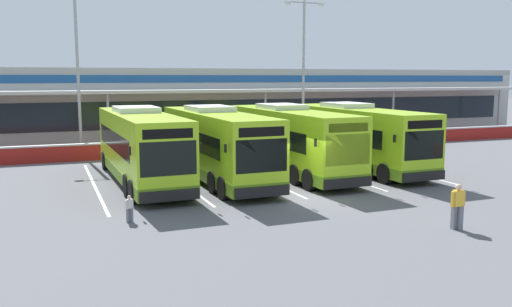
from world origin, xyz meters
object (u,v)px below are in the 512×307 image
coach_bus_left_centre (216,145)px  pedestrian_child (129,208)px  coach_bus_centre (289,141)px  coach_bus_right_centre (355,138)px  lamp_post_west (77,62)px  coach_bus_leftmost (140,147)px  lamp_post_centre (304,64)px  pedestrian_near_bin (458,205)px

coach_bus_left_centre → pedestrian_child: 8.81m
coach_bus_left_centre → coach_bus_centre: size_ratio=1.00×
coach_bus_right_centre → pedestrian_child: bearing=-152.6°
lamp_post_west → coach_bus_right_centre: bearing=-38.2°
coach_bus_right_centre → coach_bus_leftmost: bearing=178.8°
coach_bus_leftmost → lamp_post_centre: (14.22, 10.32, 4.50)m
coach_bus_left_centre → lamp_post_west: size_ratio=1.11×
pedestrian_child → lamp_post_centre: lamp_post_centre is taller
pedestrian_child → pedestrian_near_bin: pedestrian_near_bin is taller
coach_bus_centre → lamp_post_centre: bearing=60.0°
coach_bus_left_centre → lamp_post_centre: bearing=46.4°
coach_bus_left_centre → coach_bus_right_centre: same height
coach_bus_centre → coach_bus_right_centre: (4.24, 0.06, 0.00)m
coach_bus_leftmost → pedestrian_child: size_ratio=12.14×
coach_bus_centre → coach_bus_right_centre: bearing=0.8°
pedestrian_child → lamp_post_west: bearing=91.6°
coach_bus_left_centre → pedestrian_near_bin: coach_bus_left_centre is taller
coach_bus_leftmost → pedestrian_near_bin: 15.45m
coach_bus_left_centre → pedestrian_near_bin: bearing=-67.1°
coach_bus_right_centre → pedestrian_child: size_ratio=12.14×
coach_bus_right_centre → pedestrian_child: coach_bus_right_centre is taller
coach_bus_leftmost → coach_bus_right_centre: 12.32m
coach_bus_centre → pedestrian_child: 12.18m
coach_bus_leftmost → pedestrian_child: bearing=-102.6°
pedestrian_near_bin → pedestrian_child: bearing=153.8°
lamp_post_west → lamp_post_centre: bearing=-2.9°
coach_bus_leftmost → pedestrian_child: 7.79m
pedestrian_near_bin → lamp_post_centre: size_ratio=0.15×
coach_bus_centre → pedestrian_near_bin: size_ratio=7.53×
coach_bus_left_centre → pedestrian_child: bearing=-128.5°
lamp_post_west → lamp_post_centre: 16.43m
coach_bus_leftmost → lamp_post_west: 12.23m
pedestrian_child → lamp_post_west: size_ratio=0.09×
coach_bus_centre → lamp_post_centre: size_ratio=1.11×
coach_bus_right_centre → lamp_post_centre: (1.90, 10.57, 4.50)m
pedestrian_near_bin → lamp_post_centre: lamp_post_centre is taller
lamp_post_centre → coach_bus_centre: bearing=-120.0°
coach_bus_centre → lamp_post_centre: 13.08m
coach_bus_leftmost → coach_bus_centre: size_ratio=1.00×
coach_bus_centre → coach_bus_left_centre: bearing=-175.3°
coach_bus_left_centre → coach_bus_right_centre: size_ratio=1.00×
coach_bus_left_centre → pedestrian_child: size_ratio=12.14×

